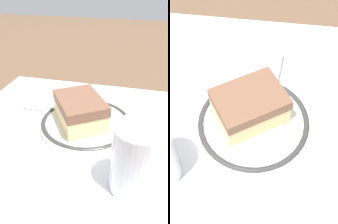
% 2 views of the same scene
% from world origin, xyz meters
% --- Properties ---
extents(ground_plane, '(2.40, 2.40, 0.00)m').
position_xyz_m(ground_plane, '(0.00, 0.00, 0.00)').
color(ground_plane, brown).
extents(placemat, '(0.49, 0.42, 0.00)m').
position_xyz_m(placemat, '(0.00, 0.00, 0.00)').
color(placemat, white).
rests_on(placemat, ground_plane).
extents(plate, '(0.17, 0.17, 0.01)m').
position_xyz_m(plate, '(0.00, -0.02, 0.01)').
color(plate, silver).
rests_on(plate, placemat).
extents(cake_slice, '(0.12, 0.13, 0.05)m').
position_xyz_m(cake_slice, '(0.01, -0.01, 0.04)').
color(cake_slice, beige).
rests_on(cake_slice, plate).
extents(spoon, '(0.13, 0.02, 0.01)m').
position_xyz_m(spoon, '(0.05, -0.04, 0.02)').
color(spoon, silver).
rests_on(spoon, plate).
extents(cup, '(0.06, 0.06, 0.10)m').
position_xyz_m(cup, '(-0.10, 0.11, 0.04)').
color(cup, silver).
rests_on(cup, placemat).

